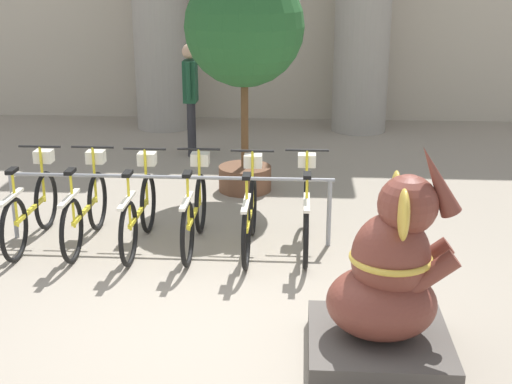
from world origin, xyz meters
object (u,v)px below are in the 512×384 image
object	(u,v)px
bicycle_5	(306,213)
person_pedestrian	(190,89)
bicycle_2	(139,211)
bicycle_1	(86,208)
bicycle_4	(250,213)
potted_tree	(244,34)
elephant_statue	(387,289)
bicycle_3	(195,211)
bicycle_0	(32,208)

from	to	relation	value
bicycle_5	person_pedestrian	world-z (taller)	person_pedestrian
bicycle_2	bicycle_5	world-z (taller)	same
bicycle_1	bicycle_5	distance (m)	2.40
bicycle_4	person_pedestrian	distance (m)	4.08
bicycle_1	bicycle_2	world-z (taller)	same
bicycle_2	bicycle_4	size ratio (longest dim) A/B	1.00
potted_tree	elephant_statue	bearing A→B (deg)	-71.21
bicycle_3	elephant_statue	world-z (taller)	elephant_statue
bicycle_5	elephant_statue	xyz separation A→B (m)	(0.61, -2.22, 0.18)
bicycle_4	person_pedestrian	world-z (taller)	person_pedestrian
bicycle_0	potted_tree	bearing A→B (deg)	42.97
bicycle_2	potted_tree	distance (m)	2.84
bicycle_0	person_pedestrian	distance (m)	4.04
bicycle_1	bicycle_3	bearing A→B (deg)	-0.50
bicycle_0	bicycle_2	size ratio (longest dim) A/B	1.00
bicycle_5	bicycle_4	bearing A→B (deg)	-173.91
bicycle_4	elephant_statue	world-z (taller)	elephant_statue
bicycle_4	elephant_statue	xyz separation A→B (m)	(1.22, -2.15, 0.18)
bicycle_3	potted_tree	world-z (taller)	potted_tree
bicycle_2	person_pedestrian	xyz separation A→B (m)	(-0.01, 3.83, 0.66)
elephant_statue	person_pedestrian	world-z (taller)	person_pedestrian
bicycle_0	elephant_statue	world-z (taller)	elephant_statue
person_pedestrian	bicycle_2	bearing A→B (deg)	-89.79
bicycle_5	potted_tree	xyz separation A→B (m)	(-0.82, 2.00, 1.69)
potted_tree	person_pedestrian	bearing A→B (deg)	119.27
elephant_statue	bicycle_1	bearing A→B (deg)	143.90
bicycle_1	potted_tree	xyz separation A→B (m)	(1.58, 2.02, 1.69)
bicycle_0	bicycle_4	world-z (taller)	same
bicycle_0	person_pedestrian	bearing A→B (deg)	72.69
bicycle_5	bicycle_2	bearing A→B (deg)	-178.16
bicycle_0	potted_tree	xyz separation A→B (m)	(2.18, 2.03, 1.69)
bicycle_0	bicycle_2	distance (m)	1.20
bicycle_1	person_pedestrian	distance (m)	3.90
bicycle_0	person_pedestrian	size ratio (longest dim) A/B	0.92
bicycle_0	bicycle_2	bearing A→B (deg)	-1.26
bicycle_0	bicycle_5	distance (m)	3.00
bicycle_5	elephant_statue	size ratio (longest dim) A/B	0.93
potted_tree	bicycle_2	bearing A→B (deg)	-115.47
bicycle_1	bicycle_3	size ratio (longest dim) A/B	1.00
bicycle_2	elephant_statue	xyz separation A→B (m)	(2.42, -2.16, 0.18)
elephant_statue	bicycle_2	bearing A→B (deg)	138.19
bicycle_0	bicycle_4	xyz separation A→B (m)	(2.40, -0.03, 0.00)
bicycle_2	bicycle_4	world-z (taller)	same
person_pedestrian	bicycle_0	bearing A→B (deg)	-107.31
bicycle_2	bicycle_3	world-z (taller)	same
bicycle_2	bicycle_5	size ratio (longest dim) A/B	1.00
bicycle_1	bicycle_2	size ratio (longest dim) A/B	1.00
bicycle_1	bicycle_4	world-z (taller)	same
bicycle_3	person_pedestrian	size ratio (longest dim) A/B	0.92
bicycle_3	bicycle_1	bearing A→B (deg)	179.50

